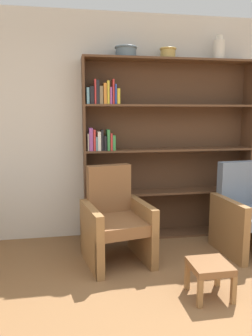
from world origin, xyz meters
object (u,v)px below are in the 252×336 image
at_px(bowl_copper, 168,53).
at_px(armchair_leather, 115,222).
at_px(bowl_stoneware, 126,51).
at_px(bookshelf, 155,153).
at_px(vase_tall, 219,49).
at_px(footstool, 210,269).
at_px(armchair_cushioned, 247,214).

height_order(bowl_copper, armchair_leather, bowl_copper).
relative_size(bowl_stoneware, armchair_leather, 0.26).
bearing_deg(bookshelf, bowl_copper, -11.40).
height_order(bowl_stoneware, armchair_leather, bowl_stoneware).
relative_size(vase_tall, footstool, 0.88).
distance_m(bowl_stoneware, vase_tall, 1.16).
height_order(bowl_copper, vase_tall, vase_tall).
bearing_deg(footstool, bowl_stoneware, 107.75).
distance_m(armchair_leather, armchair_cushioned, 1.52).
height_order(armchair_cushioned, footstool, armchair_cushioned).
relative_size(bowl_copper, footstool, 0.61).
xyz_separation_m(vase_tall, armchair_cushioned, (0.14, -0.62, -1.90)).
distance_m(armchair_leather, footstool, 1.11).
bearing_deg(vase_tall, armchair_cushioned, -77.10).
height_order(vase_tall, armchair_leather, vase_tall).
bearing_deg(armchair_leather, bowl_stoneware, -120.23).
bearing_deg(armchair_cushioned, bowl_stoneware, -30.73).
distance_m(bookshelf, vase_tall, 1.48).
bearing_deg(bowl_stoneware, armchair_leather, -109.64).
bearing_deg(bowl_stoneware, armchair_cushioned, -25.45).
distance_m(vase_tall, armchair_cushioned, 2.00).
relative_size(bookshelf, footstool, 6.63).
xyz_separation_m(bowl_stoneware, bowl_copper, (0.51, 0.00, 0.00)).
xyz_separation_m(vase_tall, armchair_leather, (-1.38, -0.62, -1.90)).
relative_size(bowl_stoneware, armchair_cushioned, 0.26).
height_order(bookshelf, footstool, bookshelf).
relative_size(armchair_cushioned, footstool, 3.01).
xyz_separation_m(bowl_copper, vase_tall, (0.65, -0.00, 0.06)).
height_order(bowl_copper, footstool, bowl_copper).
bearing_deg(bookshelf, armchair_leather, -132.45).
xyz_separation_m(vase_tall, footstool, (-0.68, -1.47, -2.08)).
xyz_separation_m(bowl_copper, armchair_cushioned, (0.79, -0.62, -1.84)).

